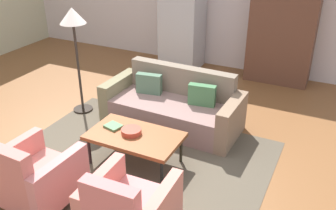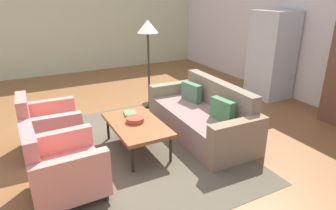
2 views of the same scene
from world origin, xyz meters
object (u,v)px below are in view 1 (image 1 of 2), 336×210
object	(u,v)px
coffee_table	(135,137)
fruit_bowl	(131,131)
floor_lamp	(73,26)
book_stack	(113,126)
refrigerator	(182,24)
cabinet	(282,36)
couch	(174,107)
armchair_left	(34,179)

from	to	relation	value
coffee_table	fruit_bowl	xyz separation A→B (m)	(-0.05, -0.00, 0.07)
floor_lamp	book_stack	bearing A→B (deg)	-35.58
fruit_bowl	refrigerator	bearing A→B (deg)	103.86
fruit_bowl	book_stack	world-z (taller)	fruit_bowl
cabinet	floor_lamp	distance (m)	3.84
couch	fruit_bowl	distance (m)	1.20
fruit_bowl	book_stack	xyz separation A→B (m)	(-0.30, 0.04, -0.02)
book_stack	floor_lamp	world-z (taller)	floor_lamp
cabinet	coffee_table	bearing A→B (deg)	-106.75
floor_lamp	refrigerator	bearing A→B (deg)	76.07
coffee_table	cabinet	distance (m)	3.82
couch	floor_lamp	distance (m)	1.97
coffee_table	book_stack	distance (m)	0.35
book_stack	refrigerator	bearing A→B (deg)	99.27
fruit_bowl	floor_lamp	xyz separation A→B (m)	(-1.52, 0.91, 0.98)
coffee_table	refrigerator	bearing A→B (deg)	104.57
armchair_left	floor_lamp	world-z (taller)	floor_lamp
couch	armchair_left	distance (m)	2.43
coffee_table	floor_lamp	size ratio (longest dim) A/B	0.70
coffee_table	armchair_left	xyz separation A→B (m)	(-0.60, -1.17, -0.05)
coffee_table	fruit_bowl	world-z (taller)	fruit_bowl
armchair_left	fruit_bowl	world-z (taller)	armchair_left
couch	armchair_left	bearing A→B (deg)	77.01
couch	floor_lamp	size ratio (longest dim) A/B	1.23
coffee_table	floor_lamp	world-z (taller)	floor_lamp
coffee_table	book_stack	xyz separation A→B (m)	(-0.35, 0.04, 0.05)
couch	cabinet	world-z (taller)	cabinet
coffee_table	cabinet	xyz separation A→B (m)	(1.09, 3.63, 0.50)
fruit_bowl	cabinet	size ratio (longest dim) A/B	0.15
armchair_left	floor_lamp	xyz separation A→B (m)	(-0.96, 2.07, 1.10)
cabinet	refrigerator	size ratio (longest dim) A/B	0.97
coffee_table	cabinet	bearing A→B (deg)	73.25
book_stack	floor_lamp	bearing A→B (deg)	144.42
book_stack	refrigerator	size ratio (longest dim) A/B	0.13
floor_lamp	couch	bearing A→B (deg)	10.09
book_stack	refrigerator	xyz separation A→B (m)	(-0.57, 3.49, 0.48)
fruit_bowl	refrigerator	size ratio (longest dim) A/B	0.14
refrigerator	floor_lamp	size ratio (longest dim) A/B	1.08
armchair_left	cabinet	xyz separation A→B (m)	(1.70, 4.80, 0.56)
fruit_bowl	armchair_left	bearing A→B (deg)	-115.49
armchair_left	cabinet	distance (m)	5.12
coffee_table	refrigerator	xyz separation A→B (m)	(-0.92, 3.52, 0.53)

